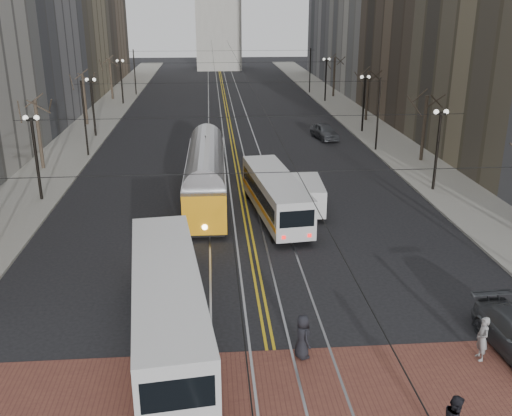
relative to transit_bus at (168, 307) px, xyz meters
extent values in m
plane|color=black|center=(3.95, 0.00, -1.52)|extent=(260.00, 260.00, 0.00)
cube|color=gray|center=(-11.05, 45.00, -1.44)|extent=(5.00, 140.00, 0.15)
cube|color=gray|center=(18.95, 45.00, -1.44)|extent=(5.00, 140.00, 0.15)
cube|color=brown|center=(3.95, -4.00, -1.51)|extent=(25.00, 6.00, 0.01)
cube|color=gray|center=(3.95, 45.00, -1.51)|extent=(4.80, 130.00, 0.02)
cube|color=gold|center=(3.95, 45.00, -1.51)|extent=(0.42, 130.00, 0.01)
cylinder|color=black|center=(-9.75, 18.00, 1.28)|extent=(0.20, 0.20, 5.60)
cylinder|color=black|center=(-9.75, 38.00, 1.28)|extent=(0.20, 0.20, 5.60)
cylinder|color=black|center=(-9.75, 58.00, 1.28)|extent=(0.20, 0.20, 5.60)
cylinder|color=black|center=(17.65, 18.00, 1.28)|extent=(0.20, 0.20, 5.60)
cylinder|color=black|center=(17.65, 38.00, 1.28)|extent=(0.20, 0.20, 5.60)
cylinder|color=black|center=(17.65, 58.00, 1.28)|extent=(0.20, 0.20, 5.60)
cylinder|color=#382D23|center=(-11.75, 26.00, 1.28)|extent=(0.28, 0.28, 5.60)
cylinder|color=#382D23|center=(-11.75, 44.00, 1.28)|extent=(0.28, 0.28, 5.60)
cylinder|color=#382D23|center=(-11.75, 62.00, 1.28)|extent=(0.28, 0.28, 5.60)
cylinder|color=#382D23|center=(19.65, 26.00, 1.28)|extent=(0.28, 0.28, 5.60)
cylinder|color=#382D23|center=(19.65, 44.00, 1.28)|extent=(0.28, 0.28, 5.60)
cylinder|color=#382D23|center=(19.65, 62.00, 1.28)|extent=(0.28, 0.28, 5.60)
cylinder|color=black|center=(2.45, 45.00, 4.48)|extent=(0.03, 120.00, 0.03)
cylinder|color=black|center=(5.45, 45.00, 4.48)|extent=(0.03, 120.00, 0.03)
cylinder|color=black|center=(-8.95, 30.00, 1.78)|extent=(0.16, 0.16, 6.60)
cylinder|color=black|center=(-8.95, 66.00, 1.78)|extent=(0.16, 0.16, 6.60)
cylinder|color=black|center=(16.85, 30.00, 1.78)|extent=(0.16, 0.16, 6.60)
cylinder|color=black|center=(16.85, 66.00, 1.78)|extent=(0.16, 0.16, 6.60)
cube|color=silver|center=(0.00, 0.00, 0.00)|extent=(3.93, 12.35, 3.03)
cube|color=orange|center=(1.46, 16.71, 0.08)|extent=(2.68, 13.55, 3.19)
cube|color=silver|center=(5.75, 13.59, -0.17)|extent=(3.43, 10.55, 2.70)
cube|color=silver|center=(7.95, 14.44, -0.50)|extent=(2.00, 4.68, 2.03)
imported|color=#3D4045|center=(13.15, 35.36, -0.76)|extent=(2.53, 4.70, 1.52)
imported|color=black|center=(5.09, -1.51, -0.62)|extent=(0.80, 1.00, 1.77)
imported|color=gray|center=(11.76, -2.18, -0.63)|extent=(0.44, 0.65, 1.75)
camera|label=1|loc=(1.86, -19.80, 11.11)|focal=40.00mm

